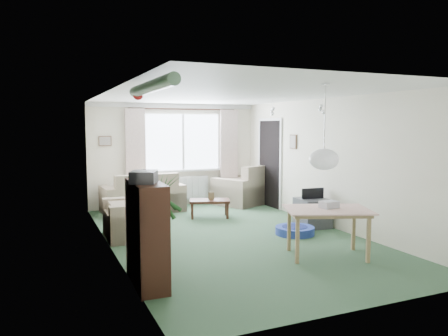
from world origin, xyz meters
name	(u,v)px	position (x,y,z in m)	size (l,w,h in m)	color
ground	(231,236)	(0.00, 0.00, 0.00)	(6.50, 6.50, 0.00)	#315136
window	(183,142)	(0.20, 3.23, 1.50)	(1.80, 0.03, 1.30)	white
curtain_rod	(184,109)	(0.20, 3.15, 2.27)	(2.60, 0.03, 0.03)	black
curtain_left	(136,153)	(-0.95, 3.13, 1.27)	(0.45, 0.08, 2.00)	beige
curtain_right	(229,151)	(1.35, 3.13, 1.27)	(0.45, 0.08, 2.00)	beige
radiator	(184,188)	(0.20, 3.19, 0.40)	(1.20, 0.10, 0.55)	white
doorway	(270,164)	(1.99, 2.20, 1.00)	(0.03, 0.95, 2.00)	black
pendant_lamp	(324,159)	(0.20, -2.30, 1.48)	(0.36, 0.36, 0.36)	white
tinsel_garland	(151,86)	(-1.92, -2.30, 2.28)	(1.60, 1.60, 0.12)	#196626
bauble_cluster_a	(273,109)	(1.30, 0.90, 2.22)	(0.20, 0.20, 0.20)	silver
bauble_cluster_b	(322,106)	(1.60, -0.30, 2.22)	(0.20, 0.20, 0.20)	silver
wall_picture_back	(105,141)	(-1.60, 3.23, 1.55)	(0.28, 0.03, 0.22)	brown
wall_picture_right	(293,142)	(1.98, 1.20, 1.55)	(0.03, 0.24, 0.30)	brown
sofa	(143,192)	(-0.89, 2.75, 0.43)	(1.73, 0.91, 0.86)	beige
armchair_corner	(240,185)	(1.48, 2.73, 0.47)	(1.05, 1.00, 0.94)	tan
armchair_left	(135,210)	(-1.50, 0.64, 0.46)	(1.02, 0.96, 0.91)	beige
coffee_table	(210,208)	(0.24, 1.61, 0.18)	(0.81, 0.45, 0.37)	black
photo_frame	(211,196)	(0.27, 1.58, 0.45)	(0.12, 0.02, 0.16)	brown
bookshelf	(146,233)	(-1.84, -1.64, 0.62)	(0.34, 1.01, 1.23)	black
hifi_box	(144,177)	(-1.88, -1.73, 1.30)	(0.28, 0.35, 0.14)	#403F45
houseplant	(160,227)	(-1.65, -1.55, 0.65)	(0.56, 0.56, 1.31)	#22591E
dining_table	(327,233)	(0.81, -1.58, 0.34)	(1.09, 0.72, 0.68)	#9D7355
gift_box	(329,205)	(0.87, -1.53, 0.74)	(0.25, 0.18, 0.12)	silver
tv_cube	(312,213)	(1.70, 0.06, 0.27)	(0.53, 0.58, 0.53)	#393A3E
pet_bed	(295,231)	(1.08, -0.31, 0.07)	(0.67, 0.67, 0.13)	#2245A0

